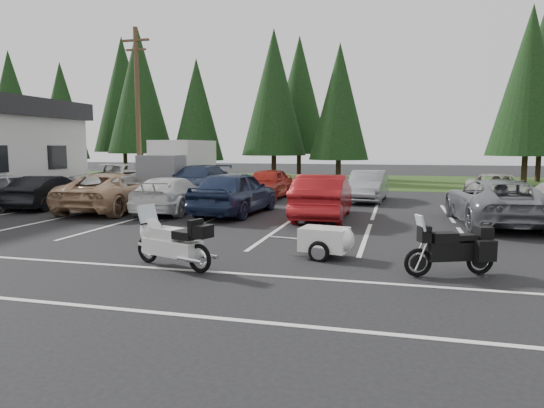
{
  "coord_description": "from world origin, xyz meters",
  "views": [
    {
      "loc": [
        3.99,
        -12.48,
        2.52
      ],
      "look_at": [
        0.9,
        -0.5,
        1.06
      ],
      "focal_mm": 32.0,
      "sensor_mm": 36.0,
      "label": 1
    }
  ],
  "objects_px": {
    "adventure_motorcycle": "(450,245)",
    "car_near_1": "(49,192)",
    "box_truck": "(176,166)",
    "car_far_4": "(498,190)",
    "cargo_trailer": "(324,242)",
    "utility_pole": "(138,107)",
    "car_near_0": "(3,191)",
    "car_far_2": "(267,184)",
    "touring_motorcycle": "(172,237)",
    "car_far_1": "(197,181)",
    "car_near_4": "(235,192)",
    "car_far_3": "(368,186)",
    "car_near_6": "(496,202)",
    "car_far_0": "(112,180)",
    "car_near_2": "(114,192)",
    "car_near_5": "(323,197)",
    "car_near_3": "(172,195)"
  },
  "relations": [
    {
      "from": "car_far_4",
      "to": "cargo_trailer",
      "type": "bearing_deg",
      "value": -116.23
    },
    {
      "from": "car_far_1",
      "to": "utility_pole",
      "type": "bearing_deg",
      "value": 159.81
    },
    {
      "from": "car_far_3",
      "to": "adventure_motorcycle",
      "type": "xyz_separation_m",
      "value": [
        2.35,
        -13.05,
        -0.09
      ]
    },
    {
      "from": "car_far_1",
      "to": "car_near_4",
      "type": "bearing_deg",
      "value": -55.26
    },
    {
      "from": "box_truck",
      "to": "car_near_1",
      "type": "height_order",
      "value": "box_truck"
    },
    {
      "from": "car_near_5",
      "to": "car_near_4",
      "type": "bearing_deg",
      "value": -5.58
    },
    {
      "from": "adventure_motorcycle",
      "to": "car_near_1",
      "type": "bearing_deg",
      "value": 132.22
    },
    {
      "from": "car_near_0",
      "to": "car_near_3",
      "type": "bearing_deg",
      "value": -177.59
    },
    {
      "from": "car_near_1",
      "to": "car_near_6",
      "type": "relative_size",
      "value": 0.76
    },
    {
      "from": "cargo_trailer",
      "to": "adventure_motorcycle",
      "type": "relative_size",
      "value": 0.75
    },
    {
      "from": "car_far_1",
      "to": "car_far_2",
      "type": "distance_m",
      "value": 3.77
    },
    {
      "from": "car_near_4",
      "to": "cargo_trailer",
      "type": "xyz_separation_m",
      "value": [
        4.3,
        -6.3,
        -0.48
      ]
    },
    {
      "from": "car_near_5",
      "to": "touring_motorcycle",
      "type": "xyz_separation_m",
      "value": [
        -2.02,
        -7.76,
        -0.13
      ]
    },
    {
      "from": "car_far_0",
      "to": "car_far_3",
      "type": "bearing_deg",
      "value": -1.92
    },
    {
      "from": "cargo_trailer",
      "to": "car_near_1",
      "type": "bearing_deg",
      "value": 162.55
    },
    {
      "from": "car_near_6",
      "to": "adventure_motorcycle",
      "type": "bearing_deg",
      "value": 69.03
    },
    {
      "from": "car_near_1",
      "to": "car_near_5",
      "type": "bearing_deg",
      "value": 173.66
    },
    {
      "from": "box_truck",
      "to": "adventure_motorcycle",
      "type": "bearing_deg",
      "value": -49.18
    },
    {
      "from": "car_near_3",
      "to": "car_near_6",
      "type": "bearing_deg",
      "value": 174.84
    },
    {
      "from": "car_far_2",
      "to": "car_far_4",
      "type": "height_order",
      "value": "car_far_2"
    },
    {
      "from": "car_near_4",
      "to": "car_far_3",
      "type": "distance_m",
      "value": 7.38
    },
    {
      "from": "car_near_4",
      "to": "car_far_2",
      "type": "bearing_deg",
      "value": -82.68
    },
    {
      "from": "car_near_1",
      "to": "touring_motorcycle",
      "type": "relative_size",
      "value": 1.74
    },
    {
      "from": "car_near_5",
      "to": "car_far_2",
      "type": "relative_size",
      "value": 1.09
    },
    {
      "from": "car_near_2",
      "to": "car_far_4",
      "type": "xyz_separation_m",
      "value": [
        15.12,
        5.79,
        -0.08
      ]
    },
    {
      "from": "car_near_4",
      "to": "cargo_trailer",
      "type": "distance_m",
      "value": 7.65
    },
    {
      "from": "utility_pole",
      "to": "car_near_3",
      "type": "bearing_deg",
      "value": -53.03
    },
    {
      "from": "car_near_3",
      "to": "car_near_4",
      "type": "height_order",
      "value": "car_near_4"
    },
    {
      "from": "box_truck",
      "to": "car_far_2",
      "type": "distance_m",
      "value": 6.33
    },
    {
      "from": "box_truck",
      "to": "car_far_0",
      "type": "distance_m",
      "value": 3.68
    },
    {
      "from": "car_far_4",
      "to": "cargo_trailer",
      "type": "relative_size",
      "value": 3.18
    },
    {
      "from": "touring_motorcycle",
      "to": "cargo_trailer",
      "type": "xyz_separation_m",
      "value": [
        2.95,
        1.72,
        -0.3
      ]
    },
    {
      "from": "car_near_1",
      "to": "car_near_2",
      "type": "relative_size",
      "value": 0.75
    },
    {
      "from": "utility_pole",
      "to": "cargo_trailer",
      "type": "distance_m",
      "value": 18.97
    },
    {
      "from": "car_far_4",
      "to": "car_near_6",
      "type": "bearing_deg",
      "value": -101.09
    },
    {
      "from": "car_near_1",
      "to": "car_near_2",
      "type": "height_order",
      "value": "car_near_2"
    },
    {
      "from": "box_truck",
      "to": "car_far_4",
      "type": "distance_m",
      "value": 16.44
    },
    {
      "from": "car_near_6",
      "to": "car_far_2",
      "type": "distance_m",
      "value": 10.92
    },
    {
      "from": "car_far_1",
      "to": "box_truck",
      "type": "bearing_deg",
      "value": 136.4
    },
    {
      "from": "car_near_0",
      "to": "touring_motorcycle",
      "type": "xyz_separation_m",
      "value": [
        11.01,
        -7.17,
        -0.1
      ]
    },
    {
      "from": "car_near_6",
      "to": "cargo_trailer",
      "type": "bearing_deg",
      "value": 47.96
    },
    {
      "from": "car_near_6",
      "to": "car_far_4",
      "type": "relative_size",
      "value": 1.1
    },
    {
      "from": "utility_pole",
      "to": "car_near_6",
      "type": "bearing_deg",
      "value": -23.76
    },
    {
      "from": "box_truck",
      "to": "car_far_0",
      "type": "xyz_separation_m",
      "value": [
        -2.3,
        -2.81,
        -0.61
      ]
    },
    {
      "from": "car_far_3",
      "to": "touring_motorcycle",
      "type": "xyz_separation_m",
      "value": [
        -3.21,
        -13.82,
        -0.06
      ]
    },
    {
      "from": "car_near_1",
      "to": "car_far_3",
      "type": "bearing_deg",
      "value": -160.53
    },
    {
      "from": "car_far_1",
      "to": "touring_motorcycle",
      "type": "xyz_separation_m",
      "value": [
        5.36,
        -13.84,
        -0.14
      ]
    },
    {
      "from": "car_near_0",
      "to": "car_far_2",
      "type": "xyz_separation_m",
      "value": [
        9.4,
        6.45,
        -0.0
      ]
    },
    {
      "from": "car_near_6",
      "to": "adventure_motorcycle",
      "type": "height_order",
      "value": "car_near_6"
    },
    {
      "from": "car_near_2",
      "to": "car_far_4",
      "type": "height_order",
      "value": "car_near_2"
    }
  ]
}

